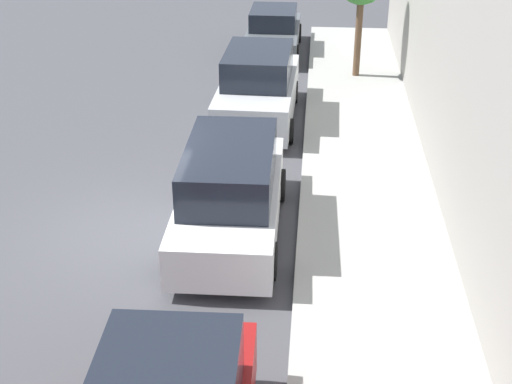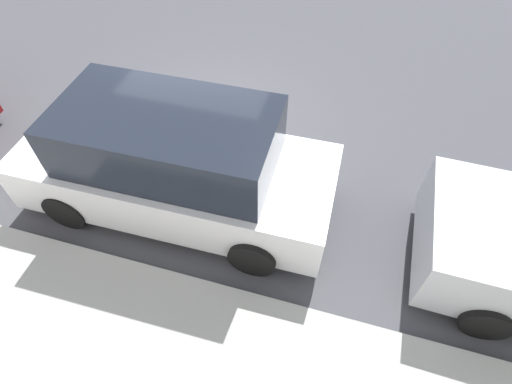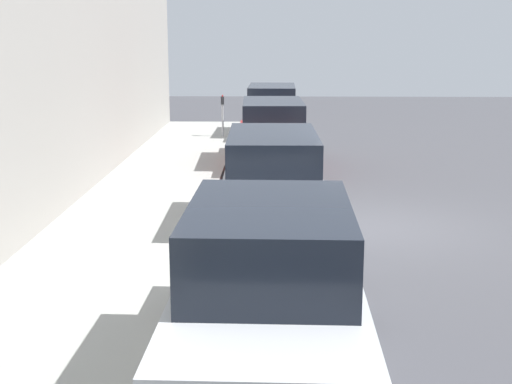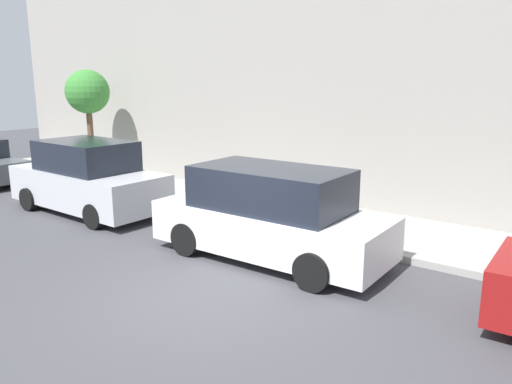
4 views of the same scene
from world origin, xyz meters
name	(u,v)px [view 1 (image 1 of 4)]	position (x,y,z in m)	size (l,w,h in m)	color
ground_plane	(124,232)	(0.00, 0.00, 0.00)	(60.00, 60.00, 0.00)	#424247
sidewalk	(373,240)	(4.98, 0.00, 0.07)	(2.97, 32.00, 0.15)	#9E9E99
parked_minivan_third	(230,192)	(2.16, 0.18, 0.92)	(2.02, 4.93, 1.90)	silver
parked_suv_fourth	(258,88)	(2.19, 6.33, 0.93)	(2.08, 4.84, 1.98)	#B7BABF
parked_sedan_fifth	(273,32)	(2.17, 12.91, 0.72)	(1.92, 4.50, 1.54)	#4C5156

